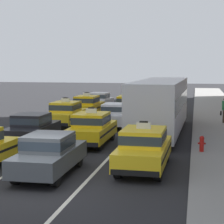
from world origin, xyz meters
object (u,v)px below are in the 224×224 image
at_px(taxi_left_third, 66,113).
at_px(sedan_center_nearest, 49,153).
at_px(sedan_left_fifth, 100,100).
at_px(bus_right_second, 161,104).
at_px(taxi_center_second, 92,128).
at_px(taxi_left_fourth, 87,105).
at_px(fire_hydrant, 202,143).
at_px(taxi_center_fourth, 129,105).
at_px(sedan_left_second, 32,127).
at_px(pedestrian_mid_block, 224,110).
at_px(sedan_center_third, 116,114).
at_px(taxi_right_nearest, 144,148).
at_px(taxi_right_third, 167,105).

distance_m(taxi_left_third, sedan_center_nearest, 12.71).
relative_size(taxi_left_third, sedan_center_nearest, 1.07).
xyz_separation_m(taxi_left_third, sedan_left_fifth, (-0.13, 10.56, -0.03)).
bearing_deg(bus_right_second, taxi_center_second, -127.44).
relative_size(taxi_left_fourth, fire_hydrant, 6.29).
bearing_deg(taxi_center_fourth, sedan_center_nearest, -90.24).
bearing_deg(sedan_left_second, taxi_left_fourth, 90.54).
xyz_separation_m(pedestrian_mid_block, fire_hydrant, (-1.63, -10.11, -0.47)).
bearing_deg(taxi_center_second, sedan_center_third, 89.50).
bearing_deg(bus_right_second, sedan_left_second, -144.71).
bearing_deg(taxi_center_fourth, fire_hydrant, -67.62).
height_order(taxi_left_fourth, taxi_center_second, same).
distance_m(taxi_center_second, taxi_center_fourth, 12.15).
height_order(sedan_center_third, bus_right_second, bus_right_second).
bearing_deg(sedan_left_fifth, taxi_right_nearest, -72.47).
xyz_separation_m(sedan_center_nearest, taxi_right_third, (3.09, 19.66, 0.03)).
relative_size(sedan_center_third, taxi_right_nearest, 0.94).
bearing_deg(fire_hydrant, taxi_right_nearest, -124.82).
height_order(sedan_center_nearest, sedan_center_third, same).
bearing_deg(taxi_right_nearest, bus_right_second, 90.48).
bearing_deg(sedan_left_fifth, taxi_center_fourth, -52.45).
bearing_deg(fire_hydrant, taxi_left_third, 139.89).
xyz_separation_m(sedan_left_second, fire_hydrant, (8.75, -1.12, -0.30)).
bearing_deg(taxi_left_third, sedan_center_nearest, -75.35).
height_order(taxi_left_fourth, taxi_right_third, same).
bearing_deg(sedan_center_nearest, fire_hydrant, 40.33).
bearing_deg(sedan_center_third, taxi_center_second, -90.50).
bearing_deg(taxi_right_third, taxi_right_nearest, -89.05).
xyz_separation_m(sedan_center_third, taxi_right_nearest, (3.24, -10.99, 0.03)).
bearing_deg(pedestrian_mid_block, taxi_center_second, -129.75).
height_order(taxi_left_third, pedestrian_mid_block, taxi_left_third).
relative_size(bus_right_second, taxi_right_third, 2.45).
bearing_deg(sedan_left_second, fire_hydrant, -7.31).
xyz_separation_m(taxi_left_third, fire_hydrant, (8.88, -7.49, -0.33)).
bearing_deg(taxi_left_fourth, taxi_right_third, 16.82).
height_order(taxi_center_second, taxi_right_third, same).
xyz_separation_m(taxi_left_third, taxi_center_fourth, (3.29, 6.10, 0.00)).
bearing_deg(taxi_left_third, taxi_left_fourth, 89.78).
distance_m(sedan_left_fifth, pedestrian_mid_block, 13.28).
height_order(sedan_left_second, taxi_right_nearest, taxi_right_nearest).
bearing_deg(pedestrian_mid_block, sedan_center_nearest, -116.07).
relative_size(taxi_left_third, taxi_center_fourth, 1.00).
height_order(bus_right_second, pedestrian_mid_block, bus_right_second).
relative_size(taxi_left_third, fire_hydrant, 6.29).
bearing_deg(bus_right_second, taxi_right_nearest, -89.52).
height_order(taxi_center_fourth, fire_hydrant, taxi_center_fourth).
distance_m(sedan_center_nearest, taxi_right_nearest, 3.72).
relative_size(taxi_left_fourth, sedan_center_third, 1.06).
height_order(sedan_center_nearest, taxi_center_fourth, taxi_center_fourth).
xyz_separation_m(taxi_right_nearest, pedestrian_mid_block, (3.92, 13.40, 0.14)).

